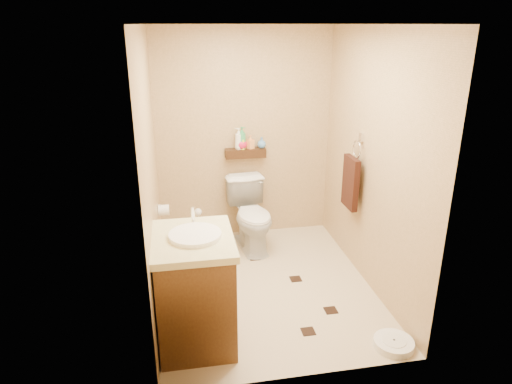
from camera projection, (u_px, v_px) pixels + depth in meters
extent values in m
plane|color=#CAB094|center=(265.00, 285.00, 4.46)|extent=(2.50, 2.50, 0.00)
cube|color=tan|center=(244.00, 136.00, 5.20)|extent=(2.00, 0.04, 2.40)
cube|color=tan|center=(306.00, 226.00, 2.89)|extent=(2.00, 0.04, 2.40)
cube|color=tan|center=(151.00, 174.00, 3.87)|extent=(0.04, 2.50, 2.40)
cube|color=tan|center=(372.00, 162.00, 4.21)|extent=(0.04, 2.50, 2.40)
cube|color=silver|center=(267.00, 24.00, 3.63)|extent=(2.00, 2.50, 0.02)
cube|color=#3B2410|center=(245.00, 153.00, 5.19)|extent=(0.46, 0.14, 0.10)
cube|color=black|center=(230.00, 295.00, 4.29)|extent=(0.11, 0.11, 0.01)
cube|color=black|center=(296.00, 279.00, 4.56)|extent=(0.11, 0.11, 0.01)
cube|color=black|center=(308.00, 331.00, 3.78)|extent=(0.11, 0.11, 0.01)
cube|color=black|center=(200.00, 269.00, 4.75)|extent=(0.11, 0.11, 0.01)
cube|color=black|center=(331.00, 310.00, 4.06)|extent=(0.11, 0.11, 0.01)
cube|color=black|center=(255.00, 258.00, 4.97)|extent=(0.11, 0.11, 0.01)
imported|color=white|center=(252.00, 215.00, 5.10)|extent=(0.52, 0.81, 0.78)
cube|color=brown|center=(195.00, 293.00, 3.56)|extent=(0.57, 0.70, 0.85)
cube|color=beige|center=(192.00, 240.00, 3.41)|extent=(0.62, 0.75, 0.05)
cylinder|color=white|center=(195.00, 236.00, 3.40)|extent=(0.39, 0.39, 0.05)
cylinder|color=silver|center=(193.00, 215.00, 3.60)|extent=(0.03, 0.03, 0.13)
cylinder|color=white|center=(394.00, 343.00, 3.60)|extent=(0.41, 0.41, 0.06)
cylinder|color=white|center=(394.00, 340.00, 3.59)|extent=(0.19, 0.19, 0.01)
cylinder|color=#18605C|center=(200.00, 244.00, 5.15)|extent=(0.11, 0.11, 0.12)
cylinder|color=white|center=(199.00, 226.00, 5.07)|extent=(0.02, 0.02, 0.35)
sphere|color=white|center=(198.00, 212.00, 5.01)|extent=(0.08, 0.08, 0.08)
cube|color=silver|center=(361.00, 137.00, 4.38)|extent=(0.03, 0.06, 0.08)
torus|color=silver|center=(357.00, 149.00, 4.41)|extent=(0.02, 0.19, 0.19)
cube|color=#34190F|center=(351.00, 183.00, 4.53)|extent=(0.06, 0.30, 0.52)
cylinder|color=white|center=(164.00, 210.00, 4.69)|extent=(0.11, 0.11, 0.11)
cylinder|color=silver|center=(159.00, 205.00, 4.67)|extent=(0.04, 0.02, 0.02)
imported|color=white|center=(239.00, 139.00, 5.11)|extent=(0.10, 0.10, 0.24)
imported|color=#F2F333|center=(242.00, 141.00, 5.13)|extent=(0.10, 0.10, 0.17)
imported|color=#D31843|center=(242.00, 142.00, 5.13)|extent=(0.17, 0.17, 0.16)
imported|color=#349C5A|center=(242.00, 138.00, 5.12)|extent=(0.14, 0.14, 0.25)
imported|color=#FE9F54|center=(250.00, 142.00, 5.15)|extent=(0.10, 0.10, 0.15)
imported|color=#4F87C7|center=(262.00, 143.00, 5.18)|extent=(0.14, 0.14, 0.13)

